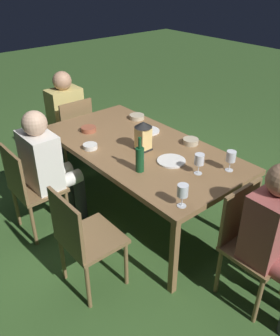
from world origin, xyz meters
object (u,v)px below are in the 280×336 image
at_px(chair_head_far, 73,131).
at_px(chair_head_near, 250,239).
at_px(person_in_rust, 279,237).
at_px(chair_side_right_b, 30,186).
at_px(wine_glass_c, 183,192).
at_px(bowl_olives, 90,146).
at_px(green_bottle_on_table, 140,159).
at_px(chair_side_right_a, 83,237).
at_px(wine_glass_a, 231,157).
at_px(person_in_mustard, 63,114).
at_px(wine_glass_b, 199,160).
at_px(dining_table, 140,151).
at_px(bowl_bread, 89,129).
at_px(bowl_salad, 137,117).
at_px(person_in_cream, 48,164).
at_px(lantern_centerpiece, 143,134).
at_px(plate_a, 171,161).
at_px(bowl_dip, 191,141).

bearing_deg(chair_head_far, chair_head_near, 180.00).
distance_m(person_in_rust, chair_side_right_b, 2.05).
bearing_deg(wine_glass_c, bowl_olives, 0.26).
bearing_deg(bowl_olives, green_bottle_on_table, -171.43).
distance_m(chair_side_right_b, bowl_olives, 0.63).
xyz_separation_m(chair_side_right_a, wine_glass_c, (-0.43, -0.53, 0.39)).
relative_size(chair_head_far, wine_glass_c, 5.15).
distance_m(chair_head_far, wine_glass_a, 2.04).
bearing_deg(person_in_mustard, wine_glass_b, -178.73).
height_order(dining_table, wine_glass_c, wine_glass_c).
xyz_separation_m(chair_head_near, wine_glass_c, (0.35, 0.36, 0.39)).
bearing_deg(chair_head_far, chair_side_right_a, 151.49).
bearing_deg(green_bottle_on_table, bowl_bread, -6.51).
bearing_deg(bowl_salad, wine_glass_c, 151.58).
xyz_separation_m(person_in_cream, lantern_centerpiece, (-0.50, -0.68, 0.26)).
distance_m(chair_side_right_a, wine_glass_a, 1.27).
relative_size(person_in_rust, plate_a, 4.84).
relative_size(wine_glass_b, bowl_bread, 1.15).
xyz_separation_m(person_in_rust, lantern_centerpiece, (1.34, 0.02, 0.26)).
bearing_deg(lantern_centerpiece, wine_glass_a, -157.73).
relative_size(chair_side_right_b, person_in_cream, 0.76).
bearing_deg(bowl_dip, chair_head_far, 14.61).
xyz_separation_m(green_bottle_on_table, plate_a, (-0.06, -0.29, -0.10)).
height_order(wine_glass_b, wine_glass_c, same).
distance_m(lantern_centerpiece, bowl_dip, 0.46).
distance_m(chair_head_far, chair_side_right_a, 1.87).
distance_m(lantern_centerpiece, green_bottle_on_table, 0.37).
xyz_separation_m(chair_head_far, bowl_bread, (-0.64, 0.17, 0.29)).
bearing_deg(wine_glass_b, dining_table, 4.00).
height_order(person_in_rust, lantern_centerpiece, person_in_rust).
bearing_deg(chair_head_near, wine_glass_c, 46.18).
height_order(person_in_cream, green_bottle_on_table, person_in_cream).
relative_size(wine_glass_b, bowl_salad, 1.09).
distance_m(chair_side_right_a, bowl_dip, 1.32).
bearing_deg(wine_glass_c, chair_head_near, -133.82).
bearing_deg(wine_glass_b, person_in_mustard, 1.27).
relative_size(person_in_mustard, bowl_olives, 9.02).
height_order(chair_head_near, person_in_rust, person_in_rust).
bearing_deg(person_in_mustard, chair_head_far, -180.00).
bearing_deg(lantern_centerpiece, bowl_olives, 47.29).
distance_m(chair_side_right_a, person_in_cream, 0.90).
bearing_deg(green_bottle_on_table, person_in_rust, -165.59).
height_order(green_bottle_on_table, bowl_bread, green_bottle_on_table).
bearing_deg(lantern_centerpiece, chair_head_far, -0.90).
relative_size(green_bottle_on_table, wine_glass_a, 1.72).
xyz_separation_m(chair_side_right_a, plate_a, (0.05, -0.91, 0.28)).
relative_size(chair_head_far, bowl_salad, 5.59).
bearing_deg(wine_glass_b, green_bottle_on_table, 45.01).
bearing_deg(plate_a, bowl_olives, 30.90).
xyz_separation_m(person_in_rust, chair_side_right_a, (0.97, 0.89, -0.15)).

